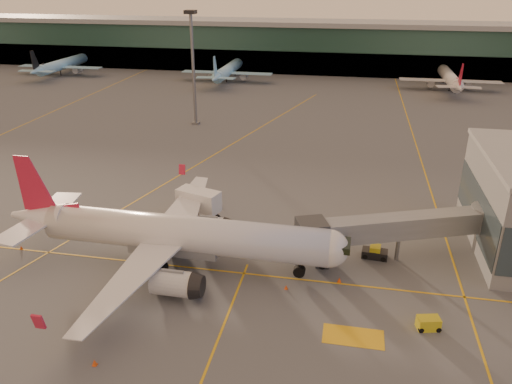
% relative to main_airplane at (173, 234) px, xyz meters
% --- Properties ---
extents(ground, '(600.00, 600.00, 0.00)m').
position_rel_main_airplane_xyz_m(ground, '(3.72, -5.37, -4.18)').
color(ground, '#4C4F54').
rests_on(ground, ground).
extents(taxi_markings, '(100.12, 173.00, 0.01)m').
position_rel_main_airplane_xyz_m(taxi_markings, '(-3.60, 39.12, -4.17)').
color(taxi_markings, gold).
rests_on(taxi_markings, ground).
extents(terminal, '(400.00, 20.00, 17.60)m').
position_rel_main_airplane_xyz_m(terminal, '(3.72, 136.42, 4.58)').
color(terminal, '#19382D').
rests_on(terminal, ground).
extents(mast_west_near, '(2.40, 2.40, 25.60)m').
position_rel_main_airplane_xyz_m(mast_west_near, '(-16.28, 60.63, 10.69)').
color(mast_west_near, slate).
rests_on(mast_west_near, ground).
extents(distant_aircraft_row, '(290.00, 34.00, 13.00)m').
position_rel_main_airplane_xyz_m(distant_aircraft_row, '(-17.28, 112.63, -4.18)').
color(distant_aircraft_row, '#8ECCED').
rests_on(distant_aircraft_row, ground).
extents(main_airplane, '(42.49, 38.16, 12.85)m').
position_rel_main_airplane_xyz_m(main_airplane, '(0.00, 0.00, 0.00)').
color(main_airplane, silver).
rests_on(main_airplane, ground).
extents(jet_bridge, '(25.81, 12.37, 6.21)m').
position_rel_main_airplane_xyz_m(jet_bridge, '(28.16, 6.96, 0.20)').
color(jet_bridge, slate).
rests_on(jet_bridge, ground).
extents(catering_truck, '(6.69, 4.41, 4.79)m').
position_rel_main_airplane_xyz_m(catering_truck, '(-0.48, 11.88, -1.45)').
color(catering_truck, '#AA4518').
rests_on(catering_truck, ground).
extents(gpu_cart, '(2.51, 1.84, 1.32)m').
position_rel_main_airplane_xyz_m(gpu_cart, '(29.07, -6.72, -3.53)').
color(gpu_cart, gold).
rests_on(gpu_cart, ground).
extents(pushback_tug, '(3.29, 1.99, 1.62)m').
position_rel_main_airplane_xyz_m(pushback_tug, '(24.09, 6.38, -3.52)').
color(pushback_tug, black).
rests_on(pushback_tug, ground).
extents(cone_nose, '(0.49, 0.49, 0.62)m').
position_rel_main_airplane_xyz_m(cone_nose, '(19.97, -0.06, -3.88)').
color(cone_nose, '#E4480C').
rests_on(cone_nose, ground).
extents(cone_tail, '(0.38, 0.38, 0.49)m').
position_rel_main_airplane_xyz_m(cone_tail, '(-20.96, -0.30, -3.94)').
color(cone_tail, '#E4480C').
rests_on(cone_tail, ground).
extents(cone_wing_right, '(0.49, 0.49, 0.63)m').
position_rel_main_airplane_xyz_m(cone_wing_right, '(-1.46, -17.87, -3.87)').
color(cone_wing_right, '#E4480C').
rests_on(cone_wing_right, ground).
extents(cone_wing_left, '(0.49, 0.49, 0.62)m').
position_rel_main_airplane_xyz_m(cone_wing_left, '(0.84, 17.86, -3.88)').
color(cone_wing_left, '#E4480C').
rests_on(cone_wing_left, ground).
extents(cone_fwd, '(0.40, 0.40, 0.51)m').
position_rel_main_airplane_xyz_m(cone_fwd, '(14.09, -2.60, -3.93)').
color(cone_fwd, '#E4480C').
rests_on(cone_fwd, ground).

